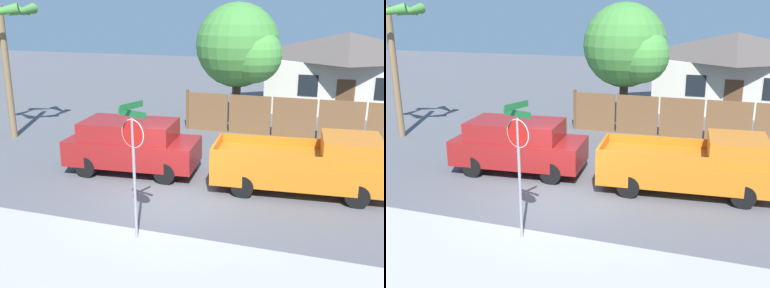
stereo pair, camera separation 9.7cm
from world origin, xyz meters
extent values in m
plane|color=#56565B|center=(0.00, 0.00, 0.00)|extent=(80.00, 80.00, 0.00)
cube|color=#A3A39E|center=(0.00, -3.60, 0.00)|extent=(36.00, 3.20, 0.01)
cube|color=brown|center=(-1.13, 7.97, 0.87)|extent=(1.87, 0.06, 1.75)
cube|color=brown|center=(0.82, 7.97, 0.87)|extent=(1.87, 0.06, 1.75)
cube|color=brown|center=(2.77, 7.97, 0.87)|extent=(1.87, 0.06, 1.75)
cube|color=brown|center=(4.72, 7.97, 0.87)|extent=(1.87, 0.06, 1.75)
cube|color=brown|center=(-2.11, 7.97, 0.92)|extent=(0.12, 0.12, 1.85)
cube|color=beige|center=(4.86, 15.28, 1.39)|extent=(8.30, 5.80, 2.78)
pyramid|color=#514742|center=(4.86, 15.28, 3.49)|extent=(8.96, 6.27, 1.41)
cube|color=black|center=(3.00, 12.36, 1.61)|extent=(1.00, 0.04, 1.10)
cube|color=brown|center=(4.86, 12.36, 1.00)|extent=(0.90, 0.04, 2.00)
cylinder|color=brown|center=(-0.03, 8.93, 1.21)|extent=(0.40, 0.40, 2.42)
sphere|color=#428438|center=(-0.03, 8.93, 3.84)|extent=(3.79, 3.79, 3.79)
sphere|color=#478F3C|center=(0.82, 8.46, 3.46)|extent=(2.46, 2.46, 2.46)
cylinder|color=brown|center=(-8.94, 4.28, 2.78)|extent=(0.28, 0.28, 5.56)
cone|color=#428438|center=(-7.96, 4.28, 5.29)|extent=(0.44, 1.83, 0.71)
cone|color=#428438|center=(-8.45, 5.13, 5.29)|extent=(1.80, 1.29, 0.71)
cone|color=#428438|center=(-9.43, 5.13, 5.29)|extent=(1.80, 1.29, 0.71)
cube|color=maroon|center=(-2.04, 1.87, 0.76)|extent=(4.57, 2.28, 0.85)
cube|color=maroon|center=(-2.15, 1.86, 1.50)|extent=(3.24, 2.02, 0.62)
cube|color=black|center=(-0.68, 1.98, 1.50)|extent=(0.20, 1.69, 0.52)
cylinder|color=black|center=(-0.74, 2.83, 0.36)|extent=(0.71, 0.22, 0.71)
cylinder|color=black|center=(-0.60, 1.14, 0.36)|extent=(0.71, 0.22, 0.71)
cylinder|color=black|center=(-3.48, 2.60, 0.36)|extent=(0.71, 0.22, 0.71)
cylinder|color=black|center=(-3.33, 0.91, 0.36)|extent=(0.71, 0.22, 0.71)
cube|color=orange|center=(3.54, 1.87, 0.74)|extent=(5.40, 2.41, 0.82)
cube|color=orange|center=(4.98, 1.99, 1.48)|extent=(1.83, 1.95, 0.67)
cube|color=orange|center=(2.58, 2.73, 1.29)|extent=(3.29, 0.36, 0.29)
cube|color=orange|center=(2.74, 0.86, 1.29)|extent=(3.29, 0.36, 0.29)
cube|color=orange|center=(0.97, 1.65, 1.29)|extent=(0.24, 1.88, 0.29)
cylinder|color=black|center=(5.09, 2.88, 0.35)|extent=(0.69, 0.22, 0.69)
cylinder|color=black|center=(5.24, 1.13, 0.35)|extent=(0.69, 0.22, 0.69)
cylinder|color=black|center=(1.85, 2.60, 0.35)|extent=(0.69, 0.22, 0.69)
cylinder|color=black|center=(2.00, 0.86, 0.35)|extent=(0.69, 0.22, 0.69)
cylinder|color=gray|center=(0.03, -2.40, 1.52)|extent=(0.07, 0.07, 3.04)
cylinder|color=red|center=(0.03, -2.40, 2.67)|extent=(0.62, 0.22, 0.64)
cylinder|color=white|center=(0.03, -2.40, 2.67)|extent=(0.65, 0.22, 0.68)
cube|color=#19602D|center=(0.03, -2.40, 3.14)|extent=(0.80, 0.28, 0.15)
cube|color=#19602D|center=(0.03, -2.40, 3.32)|extent=(0.25, 0.72, 0.15)
camera|label=1|loc=(4.40, -11.44, 5.42)|focal=42.00mm
camera|label=2|loc=(4.49, -11.41, 5.42)|focal=42.00mm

